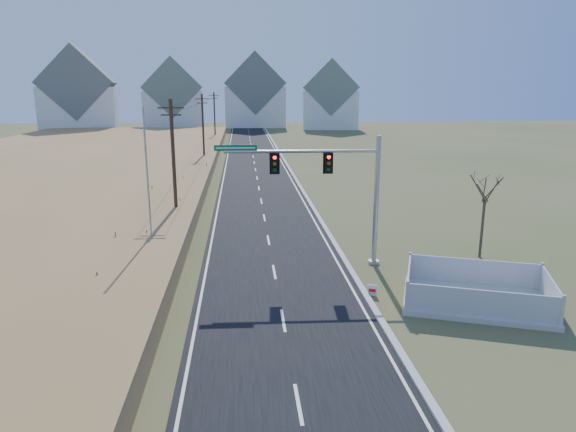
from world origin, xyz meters
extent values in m
plane|color=#484E26|center=(0.00, 0.00, 0.00)|extent=(260.00, 260.00, 0.00)
cube|color=black|center=(0.00, 50.00, 0.03)|extent=(8.00, 180.00, 0.06)
cube|color=#B2AFA8|center=(4.15, 50.00, 0.09)|extent=(0.30, 180.00, 0.18)
cube|color=#A5794A|center=(-24.00, 40.00, 0.65)|extent=(38.00, 110.00, 1.30)
cylinder|color=#422D1E|center=(-6.50, 15.00, 4.50)|extent=(0.26, 0.26, 9.00)
cube|color=#422D1E|center=(-6.50, 15.00, 8.40)|extent=(1.80, 0.10, 0.10)
cube|color=#422D1E|center=(-6.50, 15.00, 7.90)|extent=(1.40, 0.10, 0.10)
cylinder|color=#422D1E|center=(-6.50, 45.00, 4.50)|extent=(0.26, 0.26, 9.00)
cube|color=#422D1E|center=(-6.50, 45.00, 8.40)|extent=(1.80, 0.10, 0.10)
cube|color=#422D1E|center=(-6.50, 45.00, 7.90)|extent=(1.40, 0.10, 0.10)
cylinder|color=#422D1E|center=(-6.50, 75.00, 4.50)|extent=(0.26, 0.26, 9.00)
cube|color=#422D1E|center=(-6.50, 75.00, 8.40)|extent=(1.80, 0.10, 0.10)
cube|color=#422D1E|center=(-6.50, 75.00, 7.90)|extent=(1.40, 0.10, 0.10)
cube|color=silver|center=(-38.00, 100.00, 5.00)|extent=(17.38, 13.12, 10.00)
cube|color=slate|center=(-38.00, 100.00, 10.90)|extent=(17.69, 13.38, 16.29)
cube|color=silver|center=(-18.00, 108.00, 4.50)|extent=(14.66, 10.95, 9.00)
cube|color=slate|center=(-18.00, 108.00, 9.90)|extent=(14.93, 11.17, 14.26)
cube|color=silver|center=(2.00, 112.00, 5.00)|extent=(15.00, 10.00, 10.00)
cube|color=slate|center=(2.00, 112.00, 10.90)|extent=(15.27, 10.20, 15.27)
cube|color=silver|center=(20.00, 104.00, 4.50)|extent=(13.87, 10.31, 9.00)
cube|color=slate|center=(20.00, 104.00, 9.90)|extent=(14.12, 10.51, 13.24)
cylinder|color=#9EA0A5|center=(5.74, 4.98, 0.10)|extent=(0.62, 0.62, 0.21)
cylinder|color=#9EA0A5|center=(5.74, 4.98, 3.63)|extent=(0.27, 0.27, 7.27)
cylinder|color=#9EA0A5|center=(1.59, 5.13, 6.44)|extent=(8.30, 0.48, 0.17)
cube|color=black|center=(3.04, 5.08, 5.81)|extent=(0.35, 0.29, 1.05)
cube|color=black|center=(0.14, 5.19, 5.81)|extent=(0.35, 0.29, 1.05)
cube|color=#05623A|center=(-1.94, 5.27, 6.64)|extent=(2.28, 0.13, 0.31)
cube|color=#B7B5AD|center=(9.07, -0.90, 0.12)|extent=(7.62, 6.38, 0.25)
cube|color=#B7B7BC|center=(8.37, -2.84, 0.87)|extent=(5.86, 2.18, 1.24)
cube|color=#B7B7BC|center=(9.78, 1.04, 0.87)|extent=(5.86, 2.18, 1.24)
cube|color=#B7B7BC|center=(6.16, 0.15, 0.87)|extent=(1.48, 3.91, 1.24)
cube|color=#B7B7BC|center=(11.99, -1.95, 0.87)|extent=(1.48, 3.91, 1.24)
cube|color=white|center=(4.50, 0.43, 0.29)|extent=(0.41, 0.25, 0.55)
cube|color=red|center=(4.49, 0.40, 0.29)|extent=(0.32, 0.18, 0.16)
cylinder|color=#B7B5AD|center=(-7.00, 7.28, 0.09)|extent=(0.39, 0.39, 0.17)
cylinder|color=#9EA0A5|center=(-7.00, 7.28, 4.37)|extent=(0.11, 0.11, 8.73)
cylinder|color=#4C3F33|center=(12.31, 5.61, 1.74)|extent=(0.16, 0.16, 3.48)
camera|label=1|loc=(-1.60, -22.17, 9.74)|focal=32.00mm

